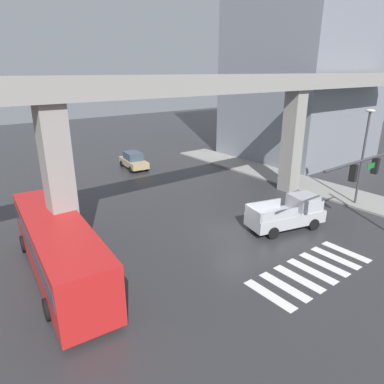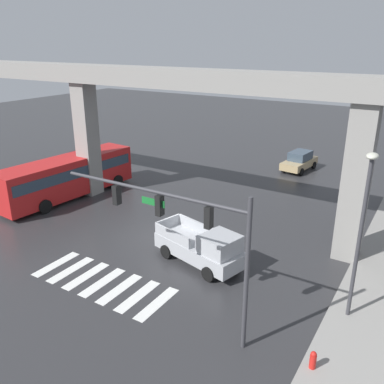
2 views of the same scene
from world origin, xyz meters
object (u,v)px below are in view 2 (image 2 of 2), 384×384
at_px(fire_hydrant, 313,361).
at_px(pickup_truck, 203,248).
at_px(street_lamp_near_corner, 362,220).
at_px(city_bus, 68,175).
at_px(sedan_tan, 299,161).
at_px(traffic_signal_mast, 184,224).

bearing_deg(fire_hydrant, pickup_truck, 148.25).
xyz_separation_m(street_lamp_near_corner, fire_hydrant, (-0.40, -3.83, -4.13)).
relative_size(city_bus, street_lamp_near_corner, 1.52).
distance_m(sedan_tan, street_lamp_near_corner, 21.80).
relative_size(city_bus, traffic_signal_mast, 1.26).
distance_m(traffic_signal_mast, street_lamp_near_corner, 6.94).
distance_m(city_bus, traffic_signal_mast, 17.56).
bearing_deg(fire_hydrant, street_lamp_near_corner, 84.04).
relative_size(city_bus, sedan_tan, 2.45).
relative_size(traffic_signal_mast, fire_hydrant, 10.22).
bearing_deg(traffic_signal_mast, city_bus, 152.96).
relative_size(pickup_truck, traffic_signal_mast, 0.62).
height_order(sedan_tan, street_lamp_near_corner, street_lamp_near_corner).
xyz_separation_m(pickup_truck, fire_hydrant, (7.06, -4.37, -0.56)).
height_order(sedan_tan, fire_hydrant, sedan_tan).
bearing_deg(pickup_truck, fire_hydrant, -31.75).
bearing_deg(traffic_signal_mast, street_lamp_near_corner, 35.05).
bearing_deg(sedan_tan, traffic_signal_mast, -83.15).
distance_m(sedan_tan, traffic_signal_mast, 24.16).
bearing_deg(sedan_tan, fire_hydrant, -70.95).
height_order(city_bus, traffic_signal_mast, traffic_signal_mast).
bearing_deg(street_lamp_near_corner, pickup_truck, 175.84).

